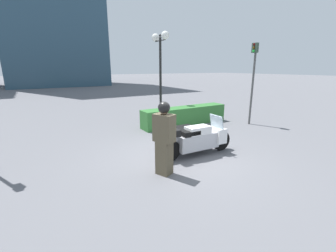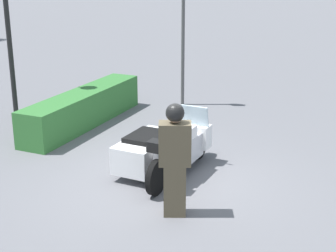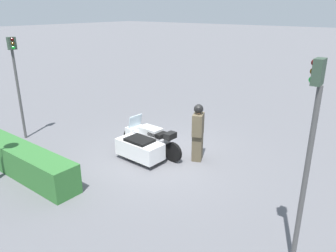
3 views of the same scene
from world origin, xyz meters
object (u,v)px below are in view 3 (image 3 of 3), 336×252
hedge_bush_curbside (24,161)px  traffic_light_near (16,74)px  police_motorcycle (142,143)px  traffic_light_far (310,140)px  officer_rider (198,131)px

hedge_bush_curbside → traffic_light_near: bearing=-30.0°
police_motorcycle → traffic_light_near: (4.35, 1.42, 1.85)m
police_motorcycle → traffic_light_far: traffic_light_far is taller
police_motorcycle → traffic_light_near: size_ratio=0.70×
hedge_bush_curbside → traffic_light_near: (2.54, -1.47, 1.90)m
officer_rider → traffic_light_near: size_ratio=0.50×
officer_rider → traffic_light_near: (5.82, 2.29, 1.37)m
officer_rider → traffic_light_near: 6.40m
hedge_bush_curbside → police_motorcycle: bearing=-122.1°
officer_rider → traffic_light_far: (-3.72, 2.52, 1.47)m
traffic_light_far → hedge_bush_curbside: bearing=9.0°
traffic_light_near → police_motorcycle: bearing=20.0°
police_motorcycle → hedge_bush_curbside: size_ratio=0.59×
traffic_light_far → traffic_light_near: bearing=-2.4°
traffic_light_near → traffic_light_far: traffic_light_far is taller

